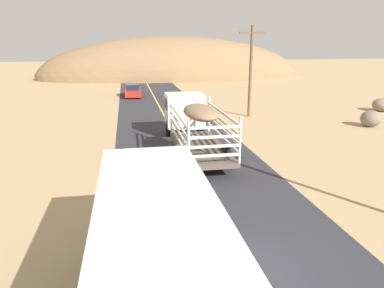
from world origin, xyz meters
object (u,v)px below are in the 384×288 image
(car_far, at_px, (133,91))
(boulder_mid_field, at_px, (371,119))
(livestock_truck, at_px, (190,117))
(power_pole_mid, at_px, (251,69))
(boulder_far_horizon, at_px, (383,105))

(car_far, xyz_separation_m, boulder_mid_field, (17.59, -19.05, -0.06))
(livestock_truck, xyz_separation_m, car_far, (-3.13, 21.43, -1.10))
(livestock_truck, height_order, car_far, livestock_truck)
(boulder_mid_field, bearing_deg, power_pole_mid, 145.42)
(car_far, bearing_deg, boulder_mid_field, -47.27)
(livestock_truck, distance_m, car_far, 21.68)
(car_far, bearing_deg, boulder_far_horizon, -30.77)
(car_far, relative_size, power_pole_mid, 0.58)
(boulder_far_horizon, bearing_deg, boulder_mid_field, -133.84)
(power_pole_mid, height_order, boulder_mid_field, power_pole_mid)
(car_far, distance_m, boulder_mid_field, 25.93)
(car_far, height_order, boulder_far_horizon, car_far)
(livestock_truck, relative_size, boulder_far_horizon, 5.00)
(livestock_truck, distance_m, boulder_mid_field, 14.71)
(boulder_mid_field, xyz_separation_m, boulder_far_horizon, (5.24, 5.45, -0.02))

